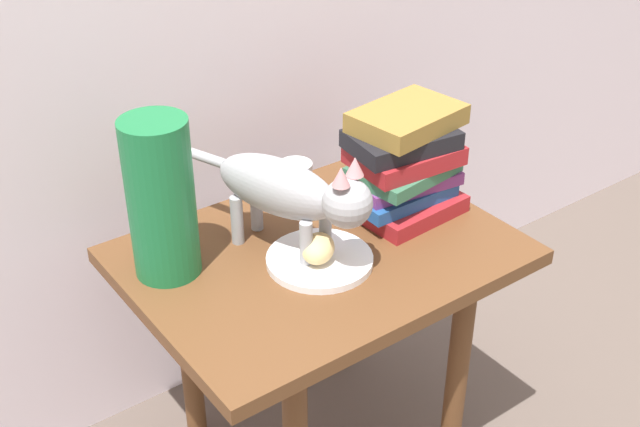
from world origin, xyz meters
name	(u,v)px	position (x,y,z in m)	size (l,w,h in m)	color
side_table	(320,285)	(0.00, 0.00, 0.45)	(0.72, 0.53, 0.54)	brown
plate	(320,260)	(-0.03, -0.04, 0.54)	(0.20, 0.20, 0.01)	white
bread_roll	(318,248)	(-0.04, -0.04, 0.57)	(0.08, 0.06, 0.05)	#E0BC7A
cat	(290,191)	(-0.05, 0.02, 0.67)	(0.20, 0.46, 0.23)	#99999E
book_stack	(404,163)	(0.22, 0.01, 0.65)	(0.24, 0.18, 0.23)	maroon
green_vase	(161,199)	(-0.26, 0.11, 0.69)	(0.12, 0.12, 0.30)	#196B38
candle_jar	(296,183)	(0.07, 0.18, 0.57)	(0.07, 0.07, 0.08)	silver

